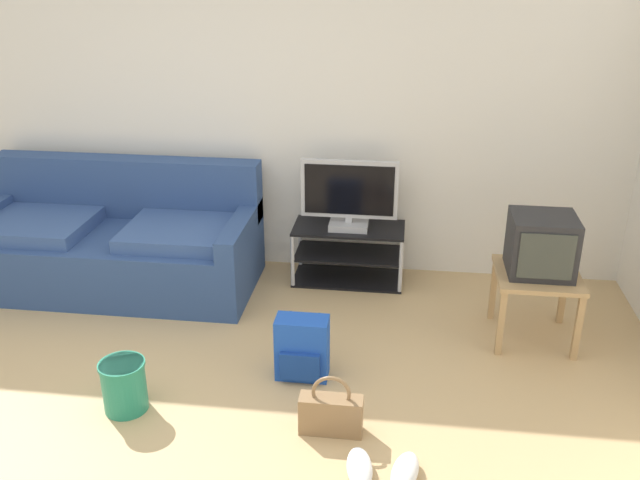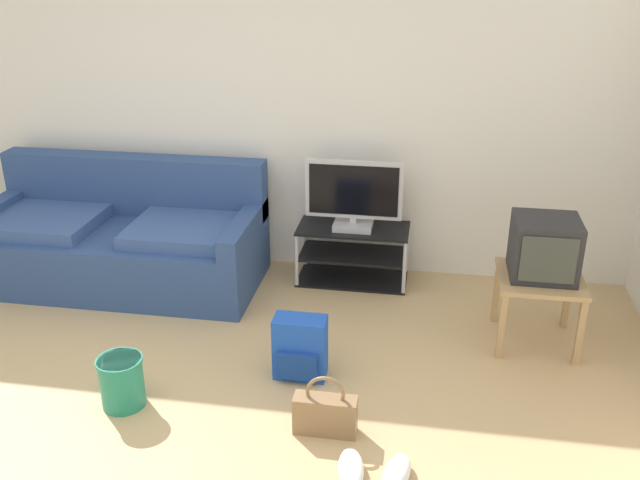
% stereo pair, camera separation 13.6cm
% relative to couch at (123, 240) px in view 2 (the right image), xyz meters
% --- Properties ---
extents(ground_plane, '(9.00, 9.80, 0.02)m').
position_rel_couch_xyz_m(ground_plane, '(0.83, -1.89, -0.34)').
color(ground_plane, tan).
extents(wall_back, '(9.00, 0.10, 2.70)m').
position_rel_couch_xyz_m(wall_back, '(0.83, 0.56, 1.02)').
color(wall_back, silver).
rests_on(wall_back, ground_plane).
extents(couch, '(2.12, 0.95, 0.90)m').
position_rel_couch_xyz_m(couch, '(0.00, 0.00, 0.00)').
color(couch, navy).
rests_on(couch, ground_plane).
extents(tv_stand, '(0.84, 0.41, 0.44)m').
position_rel_couch_xyz_m(tv_stand, '(1.75, 0.27, -0.11)').
color(tv_stand, black).
rests_on(tv_stand, ground_plane).
extents(flat_tv, '(0.72, 0.22, 0.53)m').
position_rel_couch_xyz_m(flat_tv, '(1.75, 0.25, 0.38)').
color(flat_tv, '#B2B2B7').
rests_on(flat_tv, tv_stand).
extents(side_table, '(0.53, 0.53, 0.48)m').
position_rel_couch_xyz_m(side_table, '(3.03, -0.44, 0.07)').
color(side_table, tan).
rests_on(side_table, ground_plane).
extents(crt_tv, '(0.40, 0.38, 0.38)m').
position_rel_couch_xyz_m(crt_tv, '(3.03, -0.42, 0.34)').
color(crt_tv, '#232326').
rests_on(crt_tv, side_table).
extents(backpack, '(0.31, 0.24, 0.39)m').
position_rel_couch_xyz_m(backpack, '(1.60, -1.08, -0.13)').
color(backpack, blue).
rests_on(backpack, ground_plane).
extents(handbag, '(0.34, 0.11, 0.35)m').
position_rel_couch_xyz_m(handbag, '(1.83, -1.58, -0.20)').
color(handbag, olive).
rests_on(handbag, ground_plane).
extents(cleaning_bucket, '(0.26, 0.26, 0.30)m').
position_rel_couch_xyz_m(cleaning_bucket, '(0.66, -1.52, -0.17)').
color(cleaning_bucket, '#238466').
rests_on(cleaning_bucket, ground_plane).
extents(sneakers_pair, '(0.40, 0.31, 0.09)m').
position_rel_couch_xyz_m(sneakers_pair, '(2.12, -1.88, -0.28)').
color(sneakers_pair, white).
rests_on(sneakers_pair, ground_plane).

